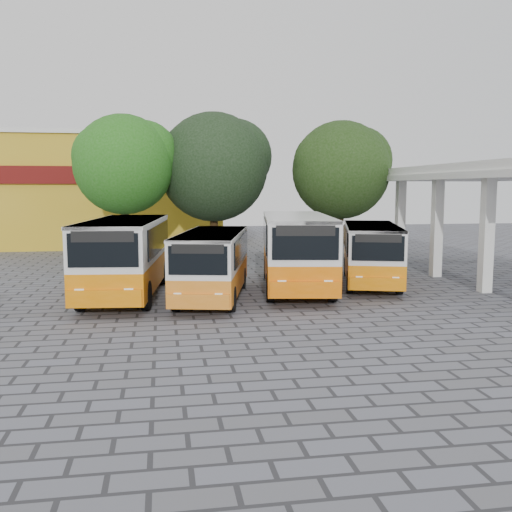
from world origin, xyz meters
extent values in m
plane|color=#5A5A60|center=(0.00, 0.00, 0.00)|extent=(90.00, 90.00, 0.00)
cube|color=silver|center=(7.85, 10.50, 2.50)|extent=(0.45, 0.45, 5.00)
cube|color=silver|center=(13.15, 10.50, 2.50)|extent=(0.45, 0.45, 5.00)
cube|color=gold|center=(-11.00, 26.00, 4.00)|extent=(20.00, 10.00, 8.00)
cube|color=#590C0A|center=(-11.00, 20.90, 5.20)|extent=(20.00, 0.20, 1.20)
cube|color=silver|center=(-11.00, 26.00, 8.15)|extent=(20.40, 10.40, 0.30)
cube|color=#DB7000|center=(-6.81, 3.39, 0.96)|extent=(3.42, 8.68, 1.11)
cube|color=silver|center=(-6.81, 3.39, 2.29)|extent=(3.42, 8.68, 1.55)
cube|color=silver|center=(-6.81, 3.39, 3.00)|extent=(3.47, 8.69, 0.13)
cube|color=black|center=(-8.10, 3.39, 2.31)|extent=(0.79, 6.95, 1.11)
cube|color=black|center=(-5.52, 3.39, 2.31)|extent=(0.79, 6.95, 1.11)
cube|color=black|center=(-6.81, -0.86, 2.31)|extent=(2.27, 0.29, 1.11)
cube|color=black|center=(-6.81, -0.86, 2.75)|extent=(2.00, 0.27, 0.36)
cylinder|color=black|center=(-7.95, 0.64, 0.53)|extent=(0.30, 1.06, 1.06)
cylinder|color=black|center=(-5.66, 0.64, 0.53)|extent=(0.30, 1.06, 1.06)
cylinder|color=black|center=(-7.95, 6.14, 0.53)|extent=(0.30, 1.06, 1.06)
cylinder|color=black|center=(-5.66, 6.14, 0.53)|extent=(0.30, 1.06, 1.06)
cube|color=orange|center=(-3.44, 2.24, 0.82)|extent=(3.68, 7.51, 0.95)
cube|color=silver|center=(-3.44, 2.24, 1.95)|extent=(3.68, 7.51, 1.33)
cube|color=silver|center=(-3.44, 2.24, 2.56)|extent=(3.73, 7.52, 0.11)
cube|color=black|center=(-4.54, 2.24, 1.97)|extent=(1.35, 5.82, 0.95)
cube|color=black|center=(-2.34, 2.24, 1.97)|extent=(1.35, 5.82, 0.95)
cube|color=black|center=(-3.44, -1.38, 1.97)|extent=(1.90, 0.47, 0.95)
cube|color=black|center=(-3.44, -1.38, 2.35)|extent=(1.69, 0.43, 0.31)
cylinder|color=black|center=(-4.42, -0.10, 0.45)|extent=(0.25, 0.90, 0.90)
cylinder|color=black|center=(-2.47, -0.10, 0.45)|extent=(0.25, 0.90, 0.90)
cylinder|color=black|center=(-4.42, 4.59, 0.45)|extent=(0.25, 0.90, 0.90)
cylinder|color=black|center=(-2.47, 4.59, 0.45)|extent=(0.25, 0.90, 0.90)
cube|color=#DF6100|center=(0.29, 3.87, 0.99)|extent=(3.99, 9.02, 1.14)
cube|color=silver|center=(0.29, 3.87, 2.36)|extent=(3.99, 9.02, 1.60)
cube|color=silver|center=(0.29, 3.87, 3.09)|extent=(4.04, 9.02, 0.13)
cube|color=black|center=(-1.04, 3.87, 2.37)|extent=(1.22, 7.10, 1.14)
cube|color=black|center=(1.61, 3.87, 2.37)|extent=(1.22, 7.10, 1.14)
cube|color=black|center=(0.29, -0.50, 2.37)|extent=(2.32, 0.43, 1.14)
cube|color=black|center=(0.29, -0.50, 2.83)|extent=(2.05, 0.39, 0.37)
cylinder|color=black|center=(-0.89, 1.04, 0.54)|extent=(0.30, 1.09, 1.09)
cylinder|color=black|center=(1.46, 1.04, 0.54)|extent=(0.30, 1.09, 1.09)
cylinder|color=black|center=(-0.89, 6.70, 0.54)|extent=(0.30, 1.09, 1.09)
cylinder|color=black|center=(1.46, 6.70, 0.54)|extent=(0.30, 1.09, 1.09)
cube|color=#D76F00|center=(3.88, 4.49, 0.83)|extent=(4.27, 7.70, 0.97)
cube|color=silver|center=(3.88, 4.49, 2.00)|extent=(4.27, 7.70, 1.36)
cube|color=silver|center=(3.88, 4.49, 2.62)|extent=(4.31, 7.71, 0.11)
cube|color=black|center=(2.76, 4.49, 2.01)|extent=(1.83, 5.83, 0.97)
cube|color=black|center=(5.01, 4.49, 2.01)|extent=(1.83, 5.83, 0.97)
cube|color=black|center=(3.88, 0.78, 2.01)|extent=(1.91, 0.63, 0.97)
cube|color=black|center=(3.88, 0.78, 2.40)|extent=(1.69, 0.57, 0.31)
cylinder|color=black|center=(2.89, 2.09, 0.46)|extent=(0.26, 0.92, 0.92)
cylinder|color=black|center=(4.88, 2.09, 0.46)|extent=(0.26, 0.92, 0.92)
cylinder|color=black|center=(2.89, 6.89, 0.46)|extent=(0.26, 0.92, 0.92)
cylinder|color=black|center=(4.88, 6.89, 0.46)|extent=(0.26, 0.92, 0.92)
cylinder|color=black|center=(-7.44, 14.06, 2.02)|extent=(0.44, 0.44, 4.04)
sphere|color=#1D5E11|center=(-7.44, 14.06, 5.65)|extent=(5.70, 5.70, 5.70)
sphere|color=#1D5E11|center=(-6.30, 14.36, 6.22)|extent=(3.99, 3.99, 3.99)
sphere|color=#1D5E11|center=(-8.44, 13.86, 6.08)|extent=(3.71, 3.71, 3.71)
cylinder|color=#32210E|center=(-2.17, 15.41, 2.07)|extent=(0.49, 0.49, 4.15)
sphere|color=black|center=(-2.17, 15.41, 5.58)|extent=(6.63, 6.63, 6.63)
sphere|color=black|center=(-0.84, 15.71, 6.25)|extent=(4.64, 4.64, 4.64)
sphere|color=black|center=(-3.33, 15.21, 6.08)|extent=(4.31, 4.31, 4.31)
cylinder|color=#432F15|center=(5.03, 12.62, 1.94)|extent=(0.41, 0.41, 3.88)
sphere|color=black|center=(5.03, 12.62, 5.35)|extent=(5.70, 5.70, 5.70)
sphere|color=black|center=(6.17, 12.92, 5.92)|extent=(3.99, 3.99, 3.99)
sphere|color=black|center=(4.04, 12.42, 5.78)|extent=(3.71, 3.71, 3.71)
camera|label=1|loc=(-5.38, -19.69, 4.29)|focal=40.00mm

